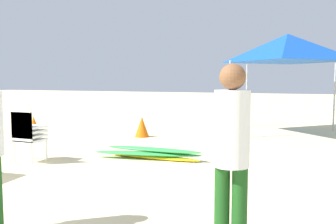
{
  "coord_description": "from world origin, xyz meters",
  "views": [
    {
      "loc": [
        4.25,
        -3.62,
        1.64
      ],
      "look_at": [
        1.39,
        3.55,
        0.94
      ],
      "focal_mm": 38.46,
      "sensor_mm": 36.0,
      "label": 1
    }
  ],
  "objects_px": {
    "stacked_plastic_chairs": "(26,130)",
    "surfboard_pile": "(151,153)",
    "traffic_cone_near": "(34,124)",
    "popup_canopy": "(287,48)",
    "traffic_cone_far": "(142,127)",
    "lifeguard_near_left": "(232,148)"
  },
  "relations": [
    {
      "from": "popup_canopy",
      "to": "traffic_cone_far",
      "type": "relative_size",
      "value": 5.12
    },
    {
      "from": "stacked_plastic_chairs",
      "to": "traffic_cone_near",
      "type": "xyz_separation_m",
      "value": [
        -2.85,
        3.33,
        -0.4
      ]
    },
    {
      "from": "lifeguard_near_left",
      "to": "traffic_cone_near",
      "type": "bearing_deg",
      "value": 142.66
    },
    {
      "from": "traffic_cone_far",
      "to": "lifeguard_near_left",
      "type": "bearing_deg",
      "value": -57.68
    },
    {
      "from": "lifeguard_near_left",
      "to": "traffic_cone_far",
      "type": "bearing_deg",
      "value": 122.32
    },
    {
      "from": "lifeguard_near_left",
      "to": "popup_canopy",
      "type": "relative_size",
      "value": 0.6
    },
    {
      "from": "surfboard_pile",
      "to": "popup_canopy",
      "type": "xyz_separation_m",
      "value": [
        2.33,
        4.63,
        2.45
      ]
    },
    {
      "from": "traffic_cone_far",
      "to": "traffic_cone_near",
      "type": "bearing_deg",
      "value": -172.89
    },
    {
      "from": "lifeguard_near_left",
      "to": "traffic_cone_near",
      "type": "relative_size",
      "value": 3.61
    },
    {
      "from": "stacked_plastic_chairs",
      "to": "traffic_cone_far",
      "type": "distance_m",
      "value": 3.85
    },
    {
      "from": "stacked_plastic_chairs",
      "to": "lifeguard_near_left",
      "type": "distance_m",
      "value": 5.06
    },
    {
      "from": "stacked_plastic_chairs",
      "to": "traffic_cone_near",
      "type": "height_order",
      "value": "stacked_plastic_chairs"
    },
    {
      "from": "traffic_cone_near",
      "to": "traffic_cone_far",
      "type": "xyz_separation_m",
      "value": [
        3.53,
        0.44,
        0.04
      ]
    },
    {
      "from": "surfboard_pile",
      "to": "popup_canopy",
      "type": "height_order",
      "value": "popup_canopy"
    },
    {
      "from": "surfboard_pile",
      "to": "traffic_cone_far",
      "type": "xyz_separation_m",
      "value": [
        -1.44,
        2.55,
        0.17
      ]
    },
    {
      "from": "surfboard_pile",
      "to": "traffic_cone_near",
      "type": "bearing_deg",
      "value": 157.0
    },
    {
      "from": "traffic_cone_far",
      "to": "stacked_plastic_chairs",
      "type": "bearing_deg",
      "value": -100.13
    },
    {
      "from": "stacked_plastic_chairs",
      "to": "surfboard_pile",
      "type": "distance_m",
      "value": 2.5
    },
    {
      "from": "lifeguard_near_left",
      "to": "stacked_plastic_chairs",
      "type": "bearing_deg",
      "value": 153.14
    },
    {
      "from": "stacked_plastic_chairs",
      "to": "traffic_cone_far",
      "type": "relative_size",
      "value": 1.9
    },
    {
      "from": "surfboard_pile",
      "to": "lifeguard_near_left",
      "type": "height_order",
      "value": "lifeguard_near_left"
    },
    {
      "from": "stacked_plastic_chairs",
      "to": "popup_canopy",
      "type": "height_order",
      "value": "popup_canopy"
    }
  ]
}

